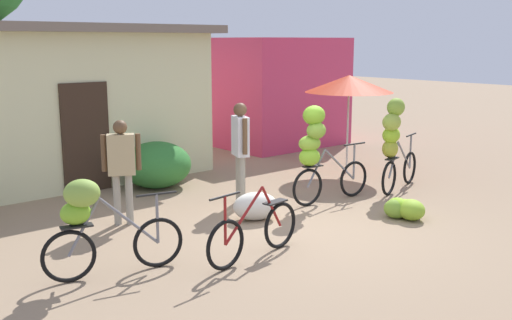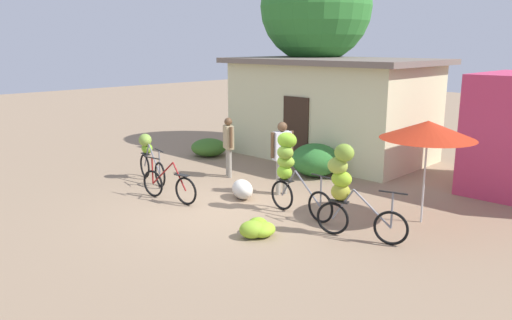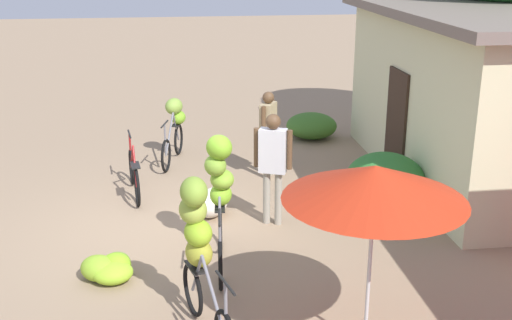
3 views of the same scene
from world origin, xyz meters
TOP-DOWN VIEW (x-y plane):
  - ground_plane at (0.00, 0.00)m, footprint 60.00×60.00m
  - building_low at (-1.50, 5.93)m, footprint 6.22×3.91m
  - tree_behind_building at (-2.97, 6.93)m, footprint 3.66×3.66m
  - hedge_bush_front_left at (-4.30, 3.31)m, footprint 1.11×1.11m
  - hedge_bush_front_right at (-0.37, 3.66)m, footprint 1.31×1.28m
  - market_umbrella at (3.38, 2.20)m, footprint 1.82×1.82m
  - bicycle_leftmost at (-3.22, 0.32)m, footprint 1.65×0.55m
  - bicycle_near_pile at (-1.40, -0.40)m, footprint 1.66×0.29m
  - bicycle_center_loaded at (1.06, 0.87)m, footprint 1.72×0.42m
  - bicycle_by_shop at (2.69, 0.52)m, footprint 1.65×0.54m
  - banana_pile_on_ground at (1.52, -0.58)m, footprint 0.66×0.77m
  - produce_sack at (-0.31, 0.85)m, footprint 0.82×0.70m
  - person_vendor at (0.11, 1.74)m, footprint 0.33×0.55m
  - person_bystander at (-1.97, 1.98)m, footprint 0.52×0.37m

SIDE VIEW (x-z plane):
  - ground_plane at x=0.00m, z-range 0.00..0.00m
  - banana_pile_on_ground at x=1.52m, z-range -0.01..0.31m
  - produce_sack at x=-0.31m, z-range 0.00..0.44m
  - hedge_bush_front_left at x=-4.30m, z-range 0.00..0.55m
  - bicycle_near_pile at x=-1.40m, z-range -0.12..0.82m
  - hedge_bush_front_right at x=-0.37m, z-range 0.00..0.87m
  - bicycle_leftmost at x=-3.22m, z-range 0.12..1.32m
  - person_bystander at x=-1.97m, z-range 0.17..1.76m
  - bicycle_center_loaded at x=1.06m, z-range 0.15..1.84m
  - bicycle_by_shop at x=2.69m, z-range 0.13..1.87m
  - person_vendor at x=0.11m, z-range 0.20..1.92m
  - building_low at x=-1.50m, z-range 0.02..3.06m
  - market_umbrella at x=3.38m, z-range 0.84..2.88m
  - tree_behind_building at x=-2.97m, z-range 1.39..7.89m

